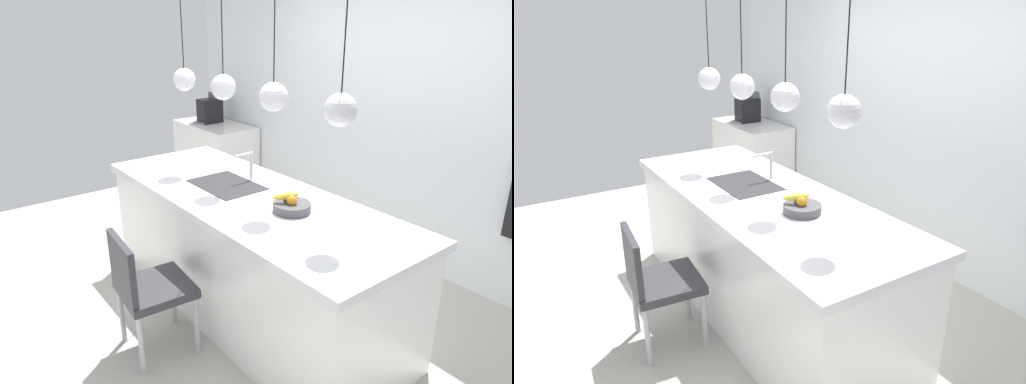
# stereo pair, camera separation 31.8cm
# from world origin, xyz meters

# --- Properties ---
(floor) EXTENTS (6.60, 6.60, 0.00)m
(floor) POSITION_xyz_m (0.00, 0.00, 0.00)
(floor) COLOR #BCB7AD
(floor) RESTS_ON ground
(back_wall) EXTENTS (6.00, 0.10, 2.60)m
(back_wall) POSITION_xyz_m (0.00, 1.65, 1.30)
(back_wall) COLOR white
(back_wall) RESTS_ON ground
(kitchen_island) EXTENTS (2.67, 0.99, 0.94)m
(kitchen_island) POSITION_xyz_m (0.00, 0.00, 0.47)
(kitchen_island) COLOR white
(kitchen_island) RESTS_ON ground
(sink_basin) EXTENTS (0.56, 0.40, 0.02)m
(sink_basin) POSITION_xyz_m (-0.27, 0.00, 0.94)
(sink_basin) COLOR #2D2D30
(sink_basin) RESTS_ON kitchen_island
(faucet) EXTENTS (0.02, 0.17, 0.22)m
(faucet) POSITION_xyz_m (-0.27, 0.21, 1.09)
(faucet) COLOR silver
(faucet) RESTS_ON kitchen_island
(fruit_bowl) EXTENTS (0.25, 0.25, 0.15)m
(fruit_bowl) POSITION_xyz_m (0.42, 0.04, 0.99)
(fruit_bowl) COLOR #4C4C51
(fruit_bowl) RESTS_ON kitchen_island
(side_counter) EXTENTS (1.10, 0.60, 0.88)m
(side_counter) POSITION_xyz_m (-2.40, 1.28, 0.44)
(side_counter) COLOR white
(side_counter) RESTS_ON ground
(coffee_machine) EXTENTS (0.20, 0.35, 0.38)m
(coffee_machine) POSITION_xyz_m (-2.50, 1.28, 1.04)
(coffee_machine) COLOR black
(coffee_machine) RESTS_ON side_counter
(chair_near) EXTENTS (0.49, 0.48, 0.87)m
(chair_near) POSITION_xyz_m (0.00, -0.83, 0.51)
(chair_near) COLOR #333338
(chair_near) RESTS_ON ground
(pendant_light_left) EXTENTS (0.18, 0.18, 0.78)m
(pendant_light_left) POSITION_xyz_m (-0.83, 0.00, 1.68)
(pendant_light_left) COLOR silver
(pendant_light_center_left) EXTENTS (0.18, 0.18, 0.78)m
(pendant_light_center_left) POSITION_xyz_m (-0.28, 0.00, 1.68)
(pendant_light_center_left) COLOR silver
(pendant_light_center_right) EXTENTS (0.18, 0.18, 0.78)m
(pendant_light_center_right) POSITION_xyz_m (0.28, 0.00, 1.68)
(pendant_light_center_right) COLOR silver
(pendant_light_right) EXTENTS (0.18, 0.18, 0.78)m
(pendant_light_right) POSITION_xyz_m (0.83, 0.00, 1.68)
(pendant_light_right) COLOR silver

